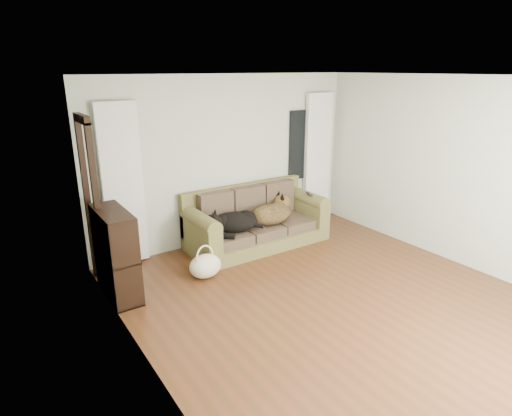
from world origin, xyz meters
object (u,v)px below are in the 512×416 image
dog_shepherd (272,214)px  dog_black_lab (232,223)px  tote_bag (205,266)px  sofa (257,218)px  bookshelf (117,257)px

dog_shepherd → dog_black_lab: bearing=-4.6°
dog_shepherd → tote_bag: 1.56m
dog_black_lab → sofa: bearing=27.3°
sofa → tote_bag: size_ratio=4.97×
dog_black_lab → dog_shepherd: dog_shepherd is taller
sofa → tote_bag: (-1.21, -0.55, -0.29)m
dog_shepherd → bookshelf: bookshelf is taller
sofa → tote_bag: sofa is taller
sofa → bookshelf: size_ratio=2.01×
dog_black_lab → dog_shepherd: size_ratio=0.93×
bookshelf → dog_black_lab: bearing=3.8°
dog_black_lab → tote_bag: (-0.70, -0.47, -0.32)m
sofa → dog_black_lab: sofa is taller
dog_black_lab → bookshelf: 1.82m
dog_shepherd → tote_bag: bearing=12.6°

